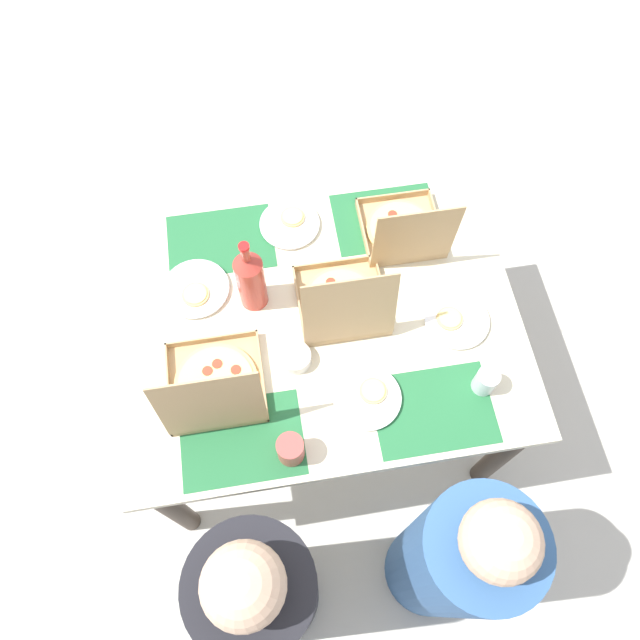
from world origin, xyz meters
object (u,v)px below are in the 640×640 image
plate_far_left (196,290)px  soda_bottle (251,279)px  plate_middle (368,397)px  condiment_bowl (295,358)px  diner_left_seat (453,560)px  plate_far_right (290,224)px  pizza_box_corner_right (403,230)px  plate_near_left (456,320)px  cup_spare (291,449)px  pizza_box_corner_left (215,387)px  pizza_box_center (343,303)px  diner_right_seat (265,592)px  cup_clear_right (486,381)px

plate_far_left → soda_bottle: 0.23m
plate_middle → condiment_bowl: size_ratio=2.11×
diner_left_seat → plate_far_right: bearing=-73.6°
plate_far_left → diner_left_seat: bearing=126.0°
pizza_box_corner_right → plate_middle: 0.59m
plate_near_left → cup_spare: 0.67m
pizza_box_corner_left → plate_far_left: size_ratio=1.48×
plate_far_left → cup_spare: cup_spare is taller
soda_bottle → diner_left_seat: (-0.49, 0.87, -0.35)m
plate_far_right → plate_middle: bearing=102.4°
plate_far_right → cup_spare: 0.80m
pizza_box_corner_left → plate_far_right: pizza_box_corner_left is taller
pizza_box_center → plate_near_left: (-0.35, 0.10, -0.04)m
plate_far_left → soda_bottle: soda_bottle is taller
diner_right_seat → plate_middle: bearing=-129.1°
plate_near_left → plate_middle: (0.33, 0.21, 0.00)m
cup_spare → condiment_bowl: 0.29m
plate_far_right → plate_middle: size_ratio=1.00×
plate_middle → cup_clear_right: 0.36m
pizza_box_corner_left → condiment_bowl: pizza_box_corner_left is taller
plate_middle → soda_bottle: (0.30, -0.39, 0.12)m
pizza_box_corner_left → condiment_bowl: 0.26m
pizza_box_corner_left → plate_far_left: (0.04, -0.36, -0.04)m
pizza_box_center → plate_far_right: pizza_box_center is taller
pizza_box_corner_left → pizza_box_corner_right: pizza_box_corner_left is taller
cup_clear_right → diner_right_seat: bearing=31.8°
cup_clear_right → diner_right_seat: (0.74, 0.46, -0.25)m
pizza_box_corner_right → cup_spare: pizza_box_corner_right is taller
pizza_box_center → plate_middle: pizza_box_center is taller
pizza_box_corner_right → soda_bottle: 0.55m
plate_middle → diner_right_seat: bearing=50.9°
condiment_bowl → diner_right_seat: 0.70m
pizza_box_center → soda_bottle: soda_bottle is taller
pizza_box_center → diner_left_seat: (-0.21, 0.79, -0.27)m
pizza_box_center → cup_spare: pizza_box_center is taller
pizza_box_center → pizza_box_corner_right: 0.34m
pizza_box_corner_right → condiment_bowl: 0.58m
cup_clear_right → condiment_bowl: size_ratio=0.96×
diner_left_seat → diner_right_seat: 0.58m
plate_far_right → plate_middle: same height
plate_far_right → pizza_box_corner_right: bearing=163.2°
pizza_box_corner_right → plate_far_right: 0.39m
plate_far_left → diner_right_seat: diner_right_seat is taller
cup_spare → diner_left_seat: diner_left_seat is taller
pizza_box_corner_left → plate_near_left: pizza_box_corner_left is taller
plate_near_left → plate_middle: size_ratio=1.00×
pizza_box_corner_right → pizza_box_corner_left: bearing=34.1°
pizza_box_center → diner_left_seat: size_ratio=0.27×
plate_far_left → condiment_bowl: bearing=134.3°
pizza_box_corner_left → pizza_box_center: size_ratio=1.03×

